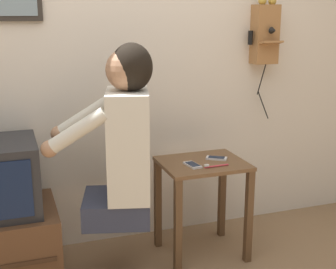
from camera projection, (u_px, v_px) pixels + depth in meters
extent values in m
cube|color=beige|center=(103.00, 44.00, 2.82)|extent=(6.80, 0.05, 2.55)
cube|color=brown|center=(203.00, 163.00, 2.78)|extent=(0.50, 0.41, 0.02)
cube|color=#523822|center=(178.00, 228.00, 2.62)|extent=(0.04, 0.04, 0.58)
cube|color=#523822|center=(249.00, 217.00, 2.76)|extent=(0.04, 0.04, 0.58)
cube|color=#523822|center=(158.00, 204.00, 2.95)|extent=(0.04, 0.04, 0.58)
cube|color=#523822|center=(222.00, 195.00, 3.09)|extent=(0.04, 0.04, 0.58)
cube|color=#2D3347|center=(117.00, 208.00, 2.60)|extent=(0.44, 0.42, 0.14)
cube|color=beige|center=(128.00, 145.00, 2.51)|extent=(0.31, 0.41, 0.59)
sphere|color=#A37556|center=(126.00, 70.00, 2.41)|extent=(0.22, 0.22, 0.22)
ellipsoid|color=black|center=(132.00, 67.00, 2.41)|extent=(0.27, 0.28, 0.25)
cylinder|color=beige|center=(77.00, 131.00, 2.32)|extent=(0.33, 0.16, 0.24)
cylinder|color=beige|center=(83.00, 118.00, 2.61)|extent=(0.33, 0.16, 0.24)
sphere|color=#A37556|center=(49.00, 149.00, 2.33)|extent=(0.09, 0.09, 0.09)
sphere|color=#A37556|center=(58.00, 134.00, 2.63)|extent=(0.09, 0.09, 0.09)
cube|color=#9E6B3D|center=(265.00, 34.00, 3.08)|extent=(0.16, 0.11, 0.38)
cube|color=#9E6B3D|center=(271.00, 43.00, 3.01)|extent=(0.15, 0.07, 0.03)
sphere|color=#B79338|center=(262.00, 1.00, 3.00)|extent=(0.05, 0.05, 0.05)
sphere|color=#B79338|center=(272.00, 1.00, 3.02)|extent=(0.05, 0.05, 0.05)
cone|color=black|center=(274.00, 31.00, 2.97)|extent=(0.04, 0.05, 0.04)
cylinder|color=black|center=(250.00, 38.00, 3.05)|extent=(0.03, 0.03, 0.09)
cylinder|color=black|center=(262.00, 79.00, 3.13)|extent=(0.04, 0.04, 0.22)
cylinder|color=black|center=(263.00, 105.00, 3.19)|extent=(0.07, 0.06, 0.19)
cube|color=silver|center=(192.00, 165.00, 2.70)|extent=(0.08, 0.13, 0.01)
cube|color=black|center=(192.00, 164.00, 2.70)|extent=(0.06, 0.10, 0.00)
cube|color=silver|center=(216.00, 158.00, 2.83)|extent=(0.14, 0.12, 0.01)
cube|color=black|center=(217.00, 157.00, 2.83)|extent=(0.11, 0.10, 0.00)
cylinder|color=#D83F4C|center=(217.00, 166.00, 2.68)|extent=(0.15, 0.02, 0.01)
cube|color=white|center=(207.00, 165.00, 2.66)|extent=(0.03, 0.01, 0.01)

